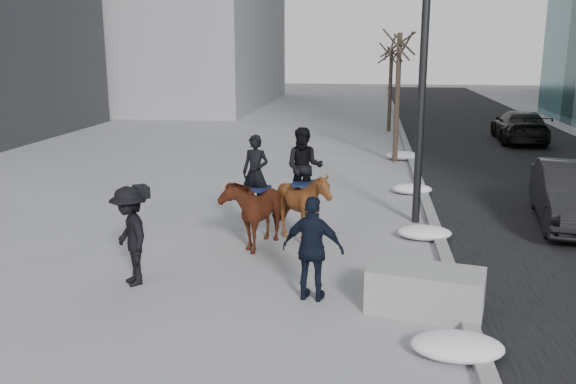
# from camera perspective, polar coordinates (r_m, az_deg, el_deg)

# --- Properties ---
(ground) EXTENTS (120.00, 120.00, 0.00)m
(ground) POSITION_cam_1_polar(r_m,az_deg,el_deg) (10.45, -0.88, -9.56)
(ground) COLOR gray
(ground) RESTS_ON ground
(road) EXTENTS (8.00, 90.00, 0.01)m
(road) POSITION_cam_1_polar(r_m,az_deg,el_deg) (20.70, 23.05, 1.00)
(road) COLOR black
(road) RESTS_ON ground
(curb) EXTENTS (0.25, 90.00, 0.12)m
(curb) POSITION_cam_1_polar(r_m,az_deg,el_deg) (19.99, 11.96, 1.54)
(curb) COLOR gray
(curb) RESTS_ON ground
(planter) EXTENTS (1.92, 1.26, 0.71)m
(planter) POSITION_cam_1_polar(r_m,az_deg,el_deg) (9.93, 12.73, -8.98)
(planter) COLOR #949597
(planter) RESTS_ON ground
(car_near) EXTENTS (2.11, 4.56, 1.45)m
(car_near) POSITION_cam_1_polar(r_m,az_deg,el_deg) (15.66, 25.22, -0.25)
(car_near) COLOR black
(car_near) RESTS_ON ground
(car_far) EXTENTS (2.17, 4.85, 1.38)m
(car_far) POSITION_cam_1_polar(r_m,az_deg,el_deg) (28.60, 20.84, 5.77)
(car_far) COLOR black
(car_far) RESTS_ON ground
(tree_near) EXTENTS (1.20, 1.20, 5.06)m
(tree_near) POSITION_cam_1_polar(r_m,az_deg,el_deg) (22.27, 10.22, 9.25)
(tree_near) COLOR #362D1F
(tree_near) RESTS_ON ground
(tree_far) EXTENTS (1.20, 1.20, 4.54)m
(tree_far) POSITION_cam_1_polar(r_m,az_deg,el_deg) (30.50, 9.56, 9.87)
(tree_far) COLOR #33261E
(tree_far) RESTS_ON ground
(mounted_left) EXTENTS (1.24, 1.94, 2.32)m
(mounted_left) POSITION_cam_1_polar(r_m,az_deg,el_deg) (12.75, -3.13, -1.21)
(mounted_left) COLOR #471F0E
(mounted_left) RESTS_ON ground
(mounted_right) EXTENTS (1.31, 1.47, 2.45)m
(mounted_right) POSITION_cam_1_polar(r_m,az_deg,el_deg) (12.85, 1.46, -0.52)
(mounted_right) COLOR #491B0E
(mounted_right) RESTS_ON ground
(feeder) EXTENTS (1.09, 0.94, 1.75)m
(feeder) POSITION_cam_1_polar(r_m,az_deg,el_deg) (9.96, 2.36, -5.35)
(feeder) COLOR black
(feeder) RESTS_ON ground
(camera_crew) EXTENTS (1.20, 1.30, 1.75)m
(camera_crew) POSITION_cam_1_polar(r_m,az_deg,el_deg) (10.96, -14.54, -3.97)
(camera_crew) COLOR black
(camera_crew) RESTS_ON ground
(lamppost) EXTENTS (0.25, 1.52, 9.09)m
(lamppost) POSITION_cam_1_polar(r_m,az_deg,el_deg) (14.46, 12.78, 16.74)
(lamppost) COLOR black
(lamppost) RESTS_ON ground
(snow_piles) EXTENTS (1.25, 15.63, 0.32)m
(snow_piles) POSITION_cam_1_polar(r_m,az_deg,el_deg) (15.60, 12.03, -1.44)
(snow_piles) COLOR white
(snow_piles) RESTS_ON ground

